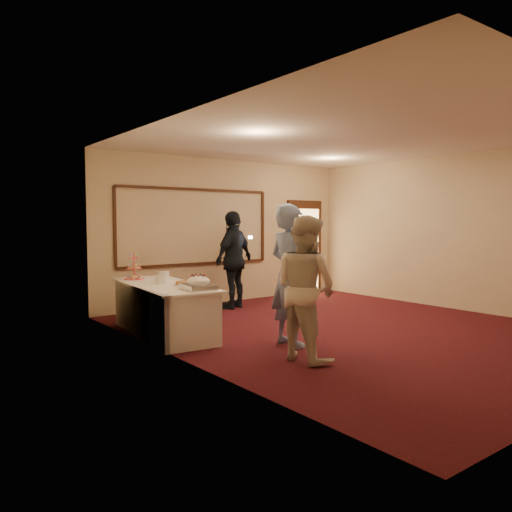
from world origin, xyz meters
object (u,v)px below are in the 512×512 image
at_px(tart, 184,283).
at_px(pavlova_tray, 198,283).
at_px(plate_stack_b, 164,276).
at_px(woman, 305,288).
at_px(cupcake_stand, 134,269).
at_px(guest, 234,260).
at_px(buffet_table, 163,309).
at_px(man, 290,275).
at_px(plate_stack_a, 161,279).

bearing_deg(tart, pavlova_tray, -97.38).
relative_size(plate_stack_b, woman, 0.10).
relative_size(cupcake_stand, guest, 0.25).
bearing_deg(tart, guest, 38.56).
xyz_separation_m(buffet_table, tart, (0.16, -0.34, 0.41)).
bearing_deg(cupcake_stand, woman, -74.31).
bearing_deg(buffet_table, guest, 30.08).
bearing_deg(tart, plate_stack_b, 89.54).
bearing_deg(pavlova_tray, man, -38.39).
bearing_deg(man, guest, -19.36).
distance_m(buffet_table, man, 2.06).
bearing_deg(guest, buffet_table, 8.13).
height_order(woman, guest, guest).
distance_m(cupcake_stand, plate_stack_a, 0.80).
relative_size(pavlova_tray, plate_stack_b, 3.30).
bearing_deg(woman, buffet_table, 15.94).
xyz_separation_m(tart, guest, (2.00, 1.60, 0.16)).
bearing_deg(guest, plate_stack_a, 7.35).
bearing_deg(man, plate_stack_a, 34.29).
height_order(plate_stack_a, plate_stack_b, plate_stack_b).
distance_m(buffet_table, plate_stack_b, 0.58).
bearing_deg(pavlova_tray, woman, -64.77).
relative_size(pavlova_tray, woman, 0.33).
bearing_deg(plate_stack_b, buffet_table, -118.81).
bearing_deg(man, cupcake_stand, 26.76).
distance_m(plate_stack_a, tart, 0.41).
bearing_deg(guest, tart, 16.61).
relative_size(buffet_table, man, 1.27).
relative_size(plate_stack_b, man, 0.09).
height_order(cupcake_stand, woman, woman).
bearing_deg(cupcake_stand, pavlova_tray, -83.19).
xyz_separation_m(buffet_table, woman, (0.77, -2.31, 0.50)).
relative_size(plate_stack_a, tart, 0.60).
xyz_separation_m(cupcake_stand, plate_stack_a, (0.09, -0.79, -0.10)).
height_order(man, guest, man).
distance_m(pavlova_tray, plate_stack_b, 1.19).
bearing_deg(tart, man, -55.10).
distance_m(tart, guest, 2.56).
height_order(pavlova_tray, guest, guest).
height_order(man, woman, man).
distance_m(cupcake_stand, man, 2.74).
distance_m(plate_stack_b, guest, 2.21).
bearing_deg(plate_stack_b, tart, -90.46).
bearing_deg(pavlova_tray, plate_stack_a, 97.35).
height_order(pavlova_tray, cupcake_stand, cupcake_stand).
relative_size(plate_stack_a, guest, 0.09).
distance_m(tart, woman, 2.06).
bearing_deg(pavlova_tray, plate_stack_b, 86.40).
distance_m(plate_stack_b, man, 2.17).
relative_size(buffet_table, pavlova_tray, 4.21).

